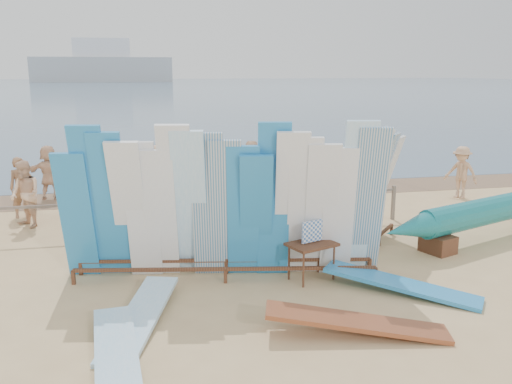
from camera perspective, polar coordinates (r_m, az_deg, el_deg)
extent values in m
plane|color=tan|center=(10.35, -9.46, -9.07)|extent=(160.00, 160.00, 0.00)
cube|color=#45607B|center=(137.67, -12.00, 10.83)|extent=(320.00, 240.00, 0.02)
cube|color=#7D5F46|center=(17.25, -10.58, -0.28)|extent=(40.00, 2.60, 0.01)
cube|color=#999EA3|center=(189.98, -15.82, 12.29)|extent=(45.00, 8.00, 8.00)
cube|color=silver|center=(190.12, -15.95, 14.39)|extent=(18.00, 6.00, 6.00)
cube|color=#77665A|center=(12.98, -10.21, -0.92)|extent=(12.00, 0.06, 0.06)
cube|color=#77665A|center=(13.17, -18.88, -2.78)|extent=(0.08, 0.08, 0.90)
cube|color=#77665A|center=(13.06, -10.15, -2.41)|extent=(0.08, 0.08, 0.90)
cube|color=#77665A|center=(13.26, -1.48, -1.98)|extent=(0.08, 0.08, 0.90)
cube|color=#77665A|center=(13.75, 6.74, -1.53)|extent=(0.08, 0.08, 0.90)
cube|color=#77665A|center=(14.51, 14.25, -1.09)|extent=(0.08, 0.08, 0.90)
cube|color=brown|center=(9.99, -3.24, -8.10)|extent=(5.45, 1.06, 0.06)
cube|color=brown|center=(10.43, -3.17, -7.19)|extent=(5.45, 1.06, 0.06)
cube|color=#2782C5|center=(10.36, -18.36, -2.47)|extent=(0.70, 0.77, 2.43)
cube|color=#2782C5|center=(10.21, -16.73, -1.17)|extent=(0.72, 0.88, 2.91)
cube|color=#2782C5|center=(10.14, -14.96, -1.48)|extent=(0.72, 0.89, 2.80)
cube|color=white|center=(10.09, -13.17, -1.91)|extent=(0.75, 1.03, 2.65)
cube|color=white|center=(10.05, -11.87, -1.99)|extent=(0.68, 0.69, 2.62)
cube|color=white|center=(10.02, -10.05, -2.36)|extent=(0.70, 0.79, 2.48)
cube|color=white|center=(9.92, -8.26, -1.11)|extent=(0.75, 1.05, 2.93)
cube|color=#98CFF3|center=(9.91, -6.92, -1.40)|extent=(0.74, 1.01, 2.83)
cube|color=silver|center=(9.89, -5.07, -1.54)|extent=(0.69, 0.75, 2.77)
cube|color=silver|center=(9.89, -3.21, -1.87)|extent=(0.70, 0.80, 2.65)
cube|color=#2782C5|center=(9.90, -1.34, -2.15)|extent=(0.69, 0.76, 2.55)
cube|color=#2782C5|center=(9.92, 0.00, -2.57)|extent=(0.72, 0.92, 2.39)
cube|color=#2782C5|center=(9.86, 1.86, -1.00)|extent=(0.68, 0.71, 2.95)
cube|color=white|center=(9.91, 3.71, -1.42)|extent=(0.72, 0.91, 2.79)
cube|color=white|center=(9.94, 5.03, -1.69)|extent=(0.71, 0.85, 2.70)
cube|color=white|center=(10.00, 6.85, -1.99)|extent=(0.71, 0.86, 2.58)
cube|color=white|center=(10.06, 8.66, -2.18)|extent=(0.68, 0.70, 2.50)
cube|color=#98CFF3|center=(10.06, 10.50, -0.85)|extent=(0.71, 0.85, 2.98)
cube|color=silver|center=(10.13, 11.77, -1.16)|extent=(0.71, 0.87, 2.86)
cube|color=brown|center=(12.30, 12.85, -4.48)|extent=(1.35, 1.51, 0.06)
cube|color=brown|center=(12.42, 10.94, -4.22)|extent=(1.35, 1.51, 0.06)
cube|color=white|center=(11.28, 10.65, -1.28)|extent=(0.79, 0.79, 2.25)
cube|color=silver|center=(11.66, 11.44, 0.24)|extent=(0.91, 0.89, 2.69)
cube|color=white|center=(12.11, 12.13, 0.40)|extent=(0.92, 0.90, 2.58)
cube|color=silver|center=(12.55, 12.77, 0.55)|extent=(0.93, 0.91, 2.47)
cube|color=white|center=(12.92, 13.26, 0.62)|extent=(0.94, 0.92, 2.36)
cube|color=brown|center=(12.23, 18.60, -5.19)|extent=(0.72, 0.79, 0.38)
cylinder|color=#17777F|center=(13.62, 23.80, -1.70)|extent=(4.59, 2.27, 0.64)
cone|color=#17777F|center=(11.38, 15.75, -3.75)|extent=(1.40, 1.01, 0.59)
cube|color=brown|center=(10.04, 5.89, -5.51)|extent=(1.01, 0.86, 0.05)
cube|color=white|center=(9.96, 5.93, -4.13)|extent=(0.43, 0.19, 0.40)
cube|color=#2782C5|center=(9.98, 14.98, -10.20)|extent=(2.46, 2.11, 0.31)
cube|color=brown|center=(8.39, 10.53, -14.54)|extent=(2.74, 1.24, 0.40)
cube|color=#98CFF3|center=(8.77, -11.99, -13.33)|extent=(1.31, 2.75, 0.23)
cube|color=#98CFF3|center=(7.75, -14.42, -17.17)|extent=(0.77, 2.74, 0.21)
cube|color=#B12512|center=(13.81, -5.96, -1.90)|extent=(0.79, 0.78, 0.05)
cube|color=#B12512|center=(13.96, -5.51, -0.45)|extent=(0.59, 0.47, 0.59)
cube|color=#B12512|center=(14.14, -6.96, -1.79)|extent=(0.60, 0.56, 0.05)
cube|color=#B12512|center=(14.29, -7.26, -0.60)|extent=(0.53, 0.26, 0.50)
cube|color=#B12512|center=(14.40, 2.38, -0.31)|extent=(0.65, 0.87, 0.57)
cube|color=#B12512|center=(14.59, 1.80, 1.33)|extent=(0.50, 0.29, 0.36)
imported|color=#8C6042|center=(16.05, 7.28, 2.00)|extent=(0.98, 1.05, 1.72)
imported|color=beige|center=(16.18, -8.42, 2.16)|extent=(1.46, 1.62, 1.78)
imported|color=#8C6042|center=(15.51, -23.49, 0.45)|extent=(0.66, 0.52, 1.60)
imported|color=#8C6042|center=(14.37, -12.61, 0.49)|extent=(0.48, 1.01, 1.69)
imported|color=beige|center=(17.38, -20.93, 1.95)|extent=(1.60, 0.86, 1.64)
imported|color=tan|center=(14.80, -10.24, 1.30)|extent=(0.87, 1.31, 1.87)
imported|color=beige|center=(15.46, -0.29, 1.97)|extent=(0.98, 0.65, 1.86)
imported|color=tan|center=(15.43, 3.30, 1.85)|extent=(0.85, 0.98, 1.82)
imported|color=#8C6042|center=(16.52, -3.24, 2.28)|extent=(0.60, 0.69, 1.66)
imported|color=beige|center=(14.45, -23.13, -0.23)|extent=(0.81, 0.87, 1.67)
imported|color=tan|center=(17.52, 20.78, 1.95)|extent=(0.92, 1.09, 1.58)
imported|color=tan|center=(17.11, 5.96, 2.73)|extent=(0.63, 1.18, 1.74)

